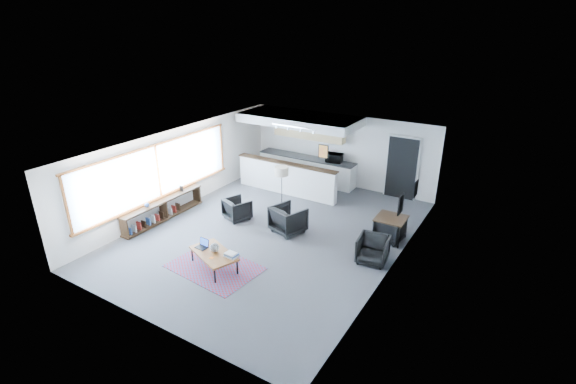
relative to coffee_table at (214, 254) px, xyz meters
The scene contains 21 objects.
room 2.46m from the coffee_table, 84.44° to the left, with size 7.02×9.02×2.62m.
window 3.68m from the coffee_table, 157.07° to the left, with size 0.10×5.95×1.66m.
console 3.31m from the coffee_table, 158.34° to the left, with size 0.35×3.00×0.80m.
kitchenette 6.14m from the coffee_table, 99.28° to the left, with size 4.20×1.96×2.60m.
doorway 7.18m from the coffee_table, 69.36° to the left, with size 1.10×0.12×2.15m.
track_light 4.97m from the coffee_table, 94.71° to the left, with size 1.60×0.07×0.15m.
wall_art_lower 4.70m from the coffee_table, 35.91° to the left, with size 0.03×0.38×0.48m.
wall_art_upper 5.53m from the coffee_table, 47.11° to the left, with size 0.03×0.34×0.44m.
kilim_rug 0.39m from the coffee_table, 75.96° to the left, with size 2.31×1.68×0.01m.
coffee_table is the anchor object (origin of this frame).
laptop 0.42m from the coffee_table, 169.33° to the left, with size 0.31×0.26×0.21m.
ceramic_pot 0.15m from the coffee_table, 94.96° to the left, with size 0.22×0.22×0.22m.
book_stack 0.50m from the coffee_table, 10.41° to the left, with size 0.33×0.27×0.10m.
coaster 0.25m from the coffee_table, 60.48° to the right, with size 0.11×0.11×0.01m.
armchair_left 2.73m from the coffee_table, 115.71° to the left, with size 0.70×0.66×0.72m, color black.
armchair_right 2.62m from the coffee_table, 77.27° to the left, with size 0.84×0.78×0.86m, color black.
floor_lamp 3.80m from the coffee_table, 95.36° to the left, with size 0.54×0.54×1.48m.
dining_table 4.85m from the coffee_table, 48.37° to the left, with size 0.81×0.81×0.67m.
dining_chair_near 3.95m from the coffee_table, 35.39° to the left, with size 0.63×0.59×0.64m, color black.
dining_chair_far 4.83m from the coffee_table, 48.16° to the left, with size 0.60×0.56×0.61m, color black.
microwave 6.46m from the coffee_table, 88.70° to the left, with size 0.57×0.32×0.39m, color black.
Camera 1 is at (5.91, -8.83, 5.70)m, focal length 26.00 mm.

